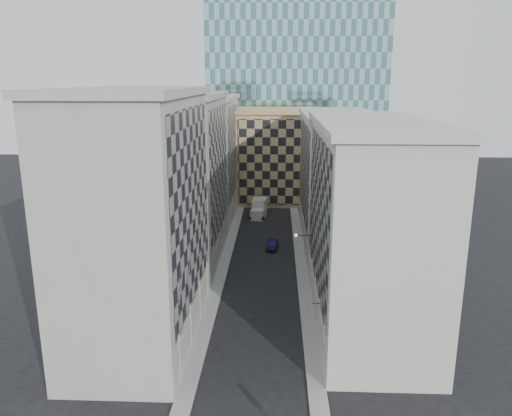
# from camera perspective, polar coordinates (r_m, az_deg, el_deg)

# --- Properties ---
(ground) EXTENTS (260.00, 260.00, 0.00)m
(ground) POSITION_cam_1_polar(r_m,az_deg,el_deg) (41.43, -0.60, -21.57)
(ground) COLOR black
(ground) RESTS_ON ground
(sidewalk_west) EXTENTS (1.50, 100.00, 0.15)m
(sidewalk_west) POSITION_cam_1_polar(r_m,az_deg,el_deg) (68.31, -3.69, -6.40)
(sidewalk_west) COLOR gray
(sidewalk_west) RESTS_ON ground
(sidewalk_east) EXTENTS (1.50, 100.00, 0.15)m
(sidewalk_east) POSITION_cam_1_polar(r_m,az_deg,el_deg) (68.03, 5.19, -6.52)
(sidewalk_east) COLOR gray
(sidewalk_east) RESTS_ON ground
(bldg_left_a) EXTENTS (10.80, 22.80, 23.70)m
(bldg_left_a) POSITION_cam_1_polar(r_m,az_deg,el_deg) (47.91, -13.04, -1.10)
(bldg_left_a) COLOR #A29E92
(bldg_left_a) RESTS_ON ground
(bldg_left_b) EXTENTS (10.80, 22.80, 22.70)m
(bldg_left_b) POSITION_cam_1_polar(r_m,az_deg,el_deg) (68.91, -8.25, 3.40)
(bldg_left_b) COLOR gray
(bldg_left_b) RESTS_ON ground
(bldg_left_c) EXTENTS (10.80, 22.80, 21.70)m
(bldg_left_c) POSITION_cam_1_polar(r_m,az_deg,el_deg) (90.38, -5.70, 5.77)
(bldg_left_c) COLOR #A29E92
(bldg_left_c) RESTS_ON ground
(bldg_right_a) EXTENTS (10.80, 26.80, 20.70)m
(bldg_right_a) POSITION_cam_1_polar(r_m,az_deg,el_deg) (51.25, 12.52, -1.80)
(bldg_right_a) COLOR beige
(bldg_right_a) RESTS_ON ground
(bldg_right_b) EXTENTS (10.80, 28.80, 19.70)m
(bldg_right_b) POSITION_cam_1_polar(r_m,az_deg,el_deg) (77.37, 9.14, 3.46)
(bldg_right_b) COLOR beige
(bldg_right_b) RESTS_ON ground
(tan_block) EXTENTS (16.80, 14.80, 18.80)m
(tan_block) POSITION_cam_1_polar(r_m,az_deg,el_deg) (102.45, 2.52, 6.06)
(tan_block) COLOR tan
(tan_block) RESTS_ON ground
(church_tower) EXTENTS (7.20, 7.20, 51.50)m
(church_tower) POSITION_cam_1_polar(r_m,az_deg,el_deg) (115.50, 1.59, 15.73)
(church_tower) COLOR #2B2721
(church_tower) RESTS_ON ground
(flagpoles_left) EXTENTS (0.10, 6.33, 2.33)m
(flagpoles_left) POSITION_cam_1_polar(r_m,az_deg,el_deg) (43.41, -8.08, -7.84)
(flagpoles_left) COLOR gray
(flagpoles_left) RESTS_ON ground
(bracket_lamp) EXTENTS (1.98, 0.36, 0.36)m
(bracket_lamp) POSITION_cam_1_polar(r_m,az_deg,el_deg) (60.31, 4.75, -3.12)
(bracket_lamp) COLOR black
(bracket_lamp) RESTS_ON ground
(box_truck) EXTENTS (3.03, 6.08, 3.21)m
(box_truck) POSITION_cam_1_polar(r_m,az_deg,el_deg) (91.21, 0.36, -0.13)
(box_truck) COLOR silver
(box_truck) RESTS_ON ground
(dark_car) EXTENTS (1.71, 4.11, 1.32)m
(dark_car) POSITION_cam_1_polar(r_m,az_deg,el_deg) (74.19, 1.88, -4.18)
(dark_car) COLOR #0E1136
(dark_car) RESTS_ON ground
(shop_sign) EXTENTS (1.13, 0.64, 0.71)m
(shop_sign) POSITION_cam_1_polar(r_m,az_deg,el_deg) (47.66, 6.10, -11.14)
(shop_sign) COLOR black
(shop_sign) RESTS_ON ground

